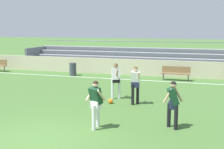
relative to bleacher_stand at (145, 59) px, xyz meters
name	(u,v)px	position (x,y,z in m)	size (l,w,h in m)	color
ground_plane	(35,140)	(-0.22, -15.81, -0.90)	(160.00, 160.00, 0.00)	#477033
field_line_sideline	(127,79)	(-0.22, -4.73, -0.90)	(44.00, 0.12, 0.01)	white
sideline_wall	(134,67)	(-0.22, -2.85, -0.33)	(48.00, 0.16, 1.13)	beige
bleacher_stand	(145,59)	(0.00, 0.00, 0.00)	(19.66, 3.58, 2.21)	#B2B2B7
bench_far_left	(176,72)	(2.86, -4.12, -0.35)	(1.80, 0.40, 0.90)	olive
trash_bin	(73,69)	(-4.25, -4.32, -0.45)	(0.47, 0.47, 0.90)	#3D424C
player_white_dropping_back	(135,82)	(1.73, -10.76, 0.11)	(0.45, 0.51, 1.70)	black
player_white_challenging	(116,78)	(0.62, -10.04, 0.13)	(0.49, 0.76, 1.72)	white
player_dark_on_ball	(96,100)	(1.19, -14.29, 0.07)	(0.64, 0.49, 1.64)	white
player_dark_trailing_run	(173,101)	(3.64, -13.49, 0.05)	(0.64, 0.48, 1.61)	black
soccer_ball	(111,101)	(0.65, -10.97, -0.79)	(0.22, 0.22, 0.22)	orange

